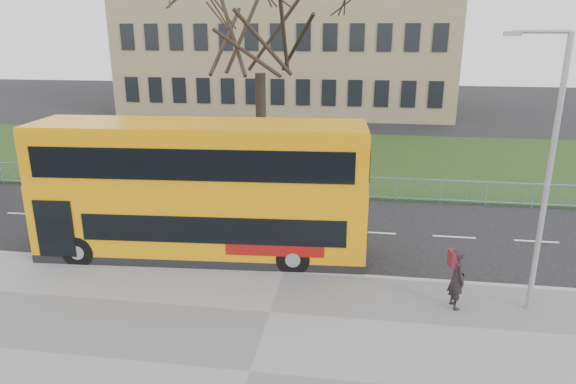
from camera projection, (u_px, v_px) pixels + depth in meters
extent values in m
plane|color=black|center=(291.00, 254.00, 18.18)|extent=(120.00, 120.00, 0.00)
cube|color=slate|center=(250.00, 374.00, 11.79)|extent=(80.00, 10.50, 0.12)
cube|color=gray|center=(284.00, 272.00, 16.70)|extent=(80.00, 0.20, 0.14)
cube|color=#1B3613|center=(323.00, 158.00, 31.65)|extent=(80.00, 15.40, 0.08)
cube|color=#8D7C59|center=(290.00, 36.00, 49.76)|extent=(30.00, 15.00, 14.00)
cube|color=orange|center=(203.00, 218.00, 17.69)|extent=(11.24, 3.35, 2.06)
cube|color=orange|center=(201.00, 184.00, 17.33)|extent=(11.24, 3.35, 0.35)
cube|color=orange|center=(199.00, 152.00, 16.99)|extent=(11.18, 3.29, 1.85)
cube|color=black|center=(212.00, 230.00, 16.36)|extent=(8.54, 0.59, 0.90)
cube|color=black|center=(189.00, 165.00, 15.78)|extent=(10.18, 0.70, 1.00)
cylinder|color=black|center=(79.00, 251.00, 17.12)|extent=(1.12, 0.37, 1.10)
cylinder|color=black|center=(293.00, 258.00, 16.57)|extent=(1.12, 0.37, 1.10)
imported|color=black|center=(457.00, 278.00, 14.26)|extent=(0.57, 0.73, 1.77)
cylinder|color=#999DA2|center=(548.00, 182.00, 13.32)|extent=(0.15, 0.15, 7.44)
cylinder|color=#999DA2|center=(542.00, 32.00, 12.37)|extent=(1.30, 0.28, 0.09)
cube|color=#999DA2|center=(513.00, 34.00, 12.55)|extent=(0.44, 0.22, 0.11)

